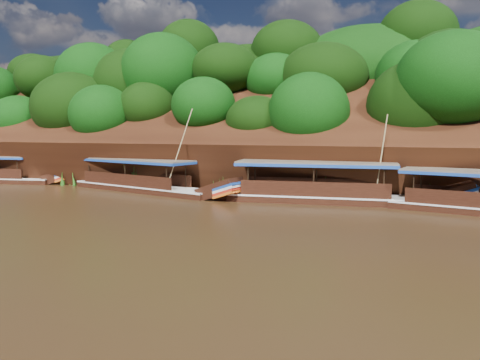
{
  "coord_description": "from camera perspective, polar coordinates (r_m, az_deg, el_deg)",
  "views": [
    {
      "loc": [
        7.23,
        -23.03,
        4.93
      ],
      "look_at": [
        -3.62,
        7.0,
        1.38
      ],
      "focal_mm": 35.0,
      "sensor_mm": 36.0,
      "label": 1
    }
  ],
  "objects": [
    {
      "name": "reeds",
      "position": [
        34.47,
        1.52,
        -0.41
      ],
      "size": [
        49.85,
        2.29,
        2.14
      ],
      "color": "#2C6F1B",
      "rests_on": "ground"
    },
    {
      "name": "boat_2",
      "position": [
        36.76,
        -10.89,
        -0.58
      ],
      "size": [
        16.06,
        6.27,
        6.8
      ],
      "rotation": [
        0.0,
        0.0,
        -0.27
      ],
      "color": "black",
      "rests_on": "ground"
    },
    {
      "name": "boat_3",
      "position": [
        47.81,
        -27.03,
        0.4
      ],
      "size": [
        13.82,
        4.13,
        2.9
      ],
      "rotation": [
        0.0,
        0.0,
        0.16
      ],
      "color": "black",
      "rests_on": "ground"
    },
    {
      "name": "boat_1",
      "position": [
        31.53,
        12.07,
        -1.66
      ],
      "size": [
        15.9,
        3.96,
        6.28
      ],
      "rotation": [
        0.0,
        0.0,
        0.1
      ],
      "color": "black",
      "rests_on": "ground"
    },
    {
      "name": "riverbank",
      "position": [
        46.43,
        10.86,
        2.47
      ],
      "size": [
        120.0,
        30.06,
        19.4
      ],
      "color": "black",
      "rests_on": "ground"
    },
    {
      "name": "ground",
      "position": [
        24.64,
        2.4,
        -5.2
      ],
      "size": [
        160.0,
        160.0,
        0.0
      ],
      "primitive_type": "plane",
      "color": "black",
      "rests_on": "ground"
    }
  ]
}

